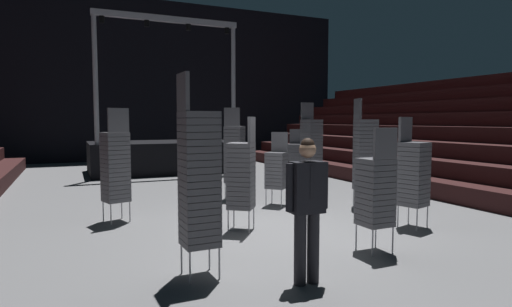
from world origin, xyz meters
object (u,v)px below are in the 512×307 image
Objects in this scene: chair_stack_rear_left at (295,156)px; chair_stack_rear_right at (115,166)px; chair_stack_front_left at (365,154)px; chair_stack_mid_left at (199,177)px; stage_riser at (163,154)px; chair_stack_front_right at (277,169)px; chair_stack_aisle_left at (376,190)px; chair_stack_mid_centre at (235,153)px; man_with_tie at (307,202)px; chair_stack_aisle_right at (242,174)px; chair_stack_mid_right at (311,148)px; chair_stack_rear_centre at (413,172)px.

chair_stack_rear_left is 6.50m from chair_stack_rear_right.
chair_stack_front_left is 1.11× the size of chair_stack_rear_right.
chair_stack_mid_left is 1.15× the size of chair_stack_rear_right.
chair_stack_mid_left is (-1.85, -11.32, 0.60)m from stage_riser.
stage_riser is 2.55× the size of chair_stack_rear_right.
chair_stack_front_right is 3.78m from chair_stack_aisle_left.
chair_stack_mid_centre is at bearing 93.29° from chair_stack_aisle_left.
chair_stack_rear_left is (0.40, 3.97, -0.38)m from chair_stack_front_left.
chair_stack_aisle_left is (-2.33, -6.67, 0.08)m from chair_stack_rear_left.
stage_riser is 9.15m from chair_stack_front_left.
chair_stack_front_left is 5.38m from chair_stack_rear_right.
chair_stack_front_left reaches higher than man_with_tie.
chair_stack_mid_centre is (2.37, 4.94, -0.13)m from chair_stack_mid_left.
chair_stack_aisle_right is (-1.03, -3.04, -0.13)m from chair_stack_mid_centre.
chair_stack_rear_right is at bearing -65.84° from man_with_tie.
chair_stack_aisle_left is 2.41m from chair_stack_aisle_right.
stage_riser is at bearing -34.32° from chair_stack_front_right.
stage_riser is 6.42m from chair_stack_mid_centre.
chair_stack_front_left is 1.00× the size of chair_stack_mid_right.
stage_riser is at bearing 134.35° from chair_stack_mid_centre.
chair_stack_front_left is at bearing -134.72° from man_with_tie.
chair_stack_rear_right is at bearing -44.85° from chair_stack_rear_centre.
chair_stack_mid_right is at bearing 112.80° from chair_stack_rear_left.
chair_stack_mid_left is at bearing -99.27° from stage_riser.
stage_riser is 5.71m from chair_stack_rear_left.
chair_stack_mid_centre reaches higher than chair_stack_rear_right.
chair_stack_rear_centre is (5.01, -2.67, -0.08)m from chair_stack_rear_right.
chair_stack_mid_right reaches higher than chair_stack_mid_centre.
chair_stack_rear_right is at bearing -115.02° from chair_stack_mid_centre.
chair_stack_rear_left is 5.99m from chair_stack_aisle_right.
man_with_tie is 0.72× the size of chair_stack_mid_right.
chair_stack_mid_right is 1.45× the size of chair_stack_rear_left.
chair_stack_mid_left is (-2.95, -3.70, 0.42)m from chair_stack_front_right.
chair_stack_mid_left is at bearing 177.72° from chair_stack_aisle_left.
chair_stack_front_left is 3.24m from chair_stack_mid_centre.
chair_stack_rear_centre is (1.39, -2.86, 0.17)m from chair_stack_front_right.
chair_stack_mid_left is 1.11× the size of chair_stack_mid_centre.
chair_stack_front_right is 0.69× the size of chair_stack_mid_right.
stage_riser reaches higher than chair_stack_aisle_left.
man_with_tie is 4.62m from chair_stack_rear_right.
chair_stack_mid_right reaches higher than chair_stack_front_right.
chair_stack_rear_right is at bearing 132.71° from chair_stack_aisle_left.
chair_stack_rear_right is (-5.71, -3.10, 0.25)m from chair_stack_rear_left.
chair_stack_aisle_left reaches higher than chair_stack_front_right.
chair_stack_rear_right is 4.92m from chair_stack_aisle_left.
chair_stack_front_left is at bearing -26.49° from chair_stack_rear_right.
chair_stack_aisle_right is at bearing 95.50° from chair_stack_front_right.
chair_stack_rear_right is at bearing 6.01° from chair_stack_mid_right.
chair_stack_mid_right reaches higher than chair_stack_rear_left.
chair_stack_front_left reaches higher than chair_stack_aisle_left.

